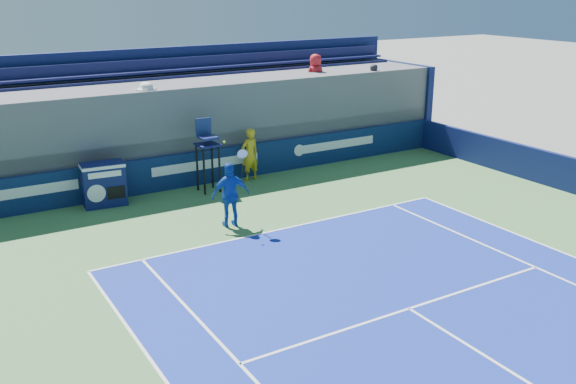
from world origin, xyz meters
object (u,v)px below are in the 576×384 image
umpire_chair (207,147)px  tennis_player (230,195)px  match_clock (104,183)px  ball_person (250,154)px

umpire_chair → tennis_player: 3.51m
umpire_chair → tennis_player: tennis_player is taller
match_clock → umpire_chair: umpire_chair is taller
ball_person → umpire_chair: (-1.80, -0.39, 0.58)m
ball_person → tennis_player: tennis_player is taller
match_clock → umpire_chair: bearing=-5.5°
umpire_chair → tennis_player: size_ratio=0.96×
ball_person → tennis_player: size_ratio=0.73×
umpire_chair → ball_person: bearing=12.2°
ball_person → match_clock: size_ratio=1.34×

